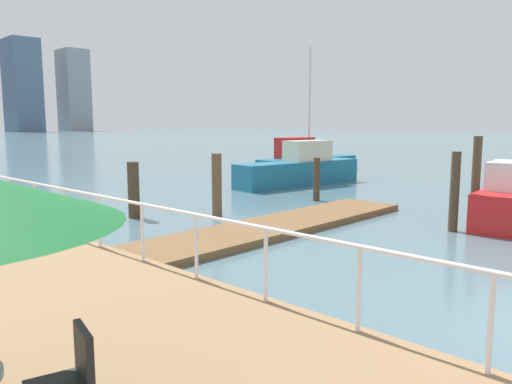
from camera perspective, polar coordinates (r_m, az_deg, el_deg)
ground_plane at (r=22.63m, az=-25.21°, el=-0.16°), size 300.00×300.00×0.00m
floating_dock at (r=13.54m, az=1.79°, el=-4.03°), size 10.51×2.00×0.18m
boardwalk_railing at (r=11.83m, az=-21.12°, el=-0.73°), size 0.06×27.18×1.08m
dock_piling_0 at (r=15.73m, az=23.82°, el=1.28°), size 0.25×0.25×2.52m
dock_piling_1 at (r=18.67m, az=6.94°, el=1.45°), size 0.25×0.25×1.60m
dock_piling_2 at (r=14.27m, az=21.74°, el=0.02°), size 0.24×0.24×2.14m
dock_piling_3 at (r=15.67m, az=-13.82°, el=0.24°), size 0.35×0.35×1.72m
dock_piling_4 at (r=15.24m, az=-4.51°, el=0.71°), size 0.31×0.31×1.97m
moored_boat_0 at (r=23.23m, az=5.06°, el=2.62°), size 6.81×2.28×2.06m
moored_boat_2 at (r=28.97m, az=5.65°, el=3.62°), size 7.20×1.99×7.12m
cafe_chair_0 at (r=4.44m, az=-20.58°, el=-19.12°), size 0.57×0.55×0.90m
skyline_tower_4 at (r=169.13m, az=-25.14°, el=10.93°), size 8.76×12.60×27.49m
skyline_tower_5 at (r=178.27m, az=-20.11°, el=10.82°), size 8.45×10.93×26.30m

